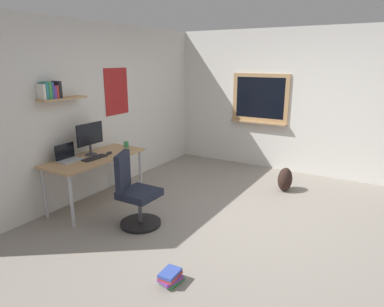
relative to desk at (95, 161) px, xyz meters
name	(u,v)px	position (x,y,z in m)	size (l,w,h in m)	color
ground_plane	(244,221)	(0.59, -2.05, -0.65)	(5.20, 5.20, 0.00)	gray
wall_back	(102,109)	(0.59, 0.40, 0.65)	(5.00, 0.30, 2.60)	silver
wall_right	(298,102)	(3.04, -2.02, 0.65)	(0.22, 5.00, 2.60)	silver
desk	(95,161)	(0.00, 0.00, 0.00)	(1.46, 0.64, 0.73)	tan
office_chair	(135,195)	(-0.22, -0.89, -0.25)	(0.54, 0.55, 0.95)	black
laptop	(68,157)	(-0.33, 0.15, 0.13)	(0.31, 0.21, 0.23)	#ADAFB5
monitor_primary	(90,137)	(0.04, 0.10, 0.34)	(0.46, 0.17, 0.46)	#38383D
keyboard	(95,158)	(-0.07, -0.08, 0.08)	(0.37, 0.13, 0.02)	black
computer_mouse	(109,153)	(0.21, -0.08, 0.09)	(0.10, 0.06, 0.03)	#262628
coffee_mug	(126,144)	(0.63, -0.03, 0.12)	(0.08, 0.08, 0.09)	#338C4C
backpack	(285,179)	(1.93, -2.19, -0.46)	(0.32, 0.22, 0.38)	black
book_stack_on_floor	(171,277)	(-0.98, -1.96, -0.59)	(0.26, 0.20, 0.13)	#3D934C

